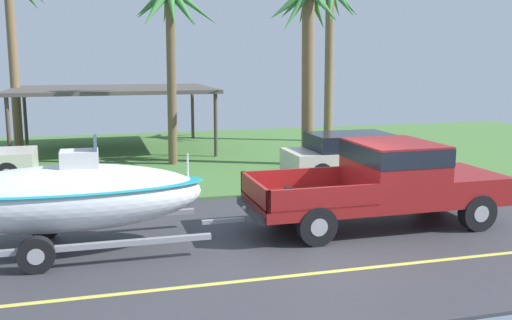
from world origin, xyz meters
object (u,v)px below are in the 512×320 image
object	(u,v)px
parked_sedan_far	(354,156)
palm_tree_far_left	(8,5)
carport_awning	(113,90)
palm_tree_near_left	(170,21)
palm_tree_mid	(308,30)
boat_on_trailer	(66,197)
palm_tree_near_right	(330,23)
pickup_truck_towing	(392,179)

from	to	relation	value
parked_sedan_far	palm_tree_far_left	distance (m)	14.37
carport_awning	palm_tree_near_left	size ratio (longest dim) A/B	1.23
carport_awning	palm_tree_mid	size ratio (longest dim) A/B	1.21
palm_tree_near_left	boat_on_trailer	bearing A→B (deg)	-110.44
palm_tree_far_left	palm_tree_near_left	bearing A→B (deg)	-41.29
palm_tree_mid	palm_tree_far_left	world-z (taller)	palm_tree_far_left
palm_tree_near_left	palm_tree_far_left	xyz separation A→B (m)	(-5.50, 4.83, 0.81)
carport_awning	palm_tree_near_right	world-z (taller)	palm_tree_near_right
boat_on_trailer	palm_tree_far_left	xyz separation A→B (m)	(-2.38, 13.22, 4.62)
boat_on_trailer	parked_sedan_far	size ratio (longest dim) A/B	1.43
palm_tree_near_left	palm_tree_mid	world-z (taller)	palm_tree_mid
palm_tree_near_right	pickup_truck_towing	bearing A→B (deg)	-106.50
palm_tree_near_left	palm_tree_near_right	size ratio (longest dim) A/B	0.89
parked_sedan_far	palm_tree_far_left	size ratio (longest dim) A/B	0.61
pickup_truck_towing	carport_awning	world-z (taller)	carport_awning
carport_awning	palm_tree_near_left	world-z (taller)	palm_tree_near_left
carport_awning	parked_sedan_far	bearing A→B (deg)	-45.65
parked_sedan_far	palm_tree_mid	distance (m)	4.56
pickup_truck_towing	boat_on_trailer	xyz separation A→B (m)	(-6.86, -0.00, 0.03)
boat_on_trailer	palm_tree_far_left	bearing A→B (deg)	100.18
boat_on_trailer	pickup_truck_towing	bearing A→B (deg)	0.00
parked_sedan_far	palm_tree_mid	xyz separation A→B (m)	(-0.80, 2.18, 3.93)
pickup_truck_towing	boat_on_trailer	world-z (taller)	boat_on_trailer
palm_tree_near_right	carport_awning	bearing A→B (deg)	-179.21
palm_tree_far_left	parked_sedan_far	bearing A→B (deg)	-37.10
boat_on_trailer	palm_tree_near_right	xyz separation A→B (m)	(10.54, 12.41, 4.07)
boat_on_trailer	palm_tree_near_left	distance (m)	9.73
palm_tree_near_left	pickup_truck_towing	bearing A→B (deg)	-66.02
palm_tree_far_left	palm_tree_near_right	bearing A→B (deg)	-3.58
parked_sedan_far	palm_tree_near_left	size ratio (longest dim) A/B	0.71
pickup_truck_towing	palm_tree_mid	size ratio (longest dim) A/B	0.93
pickup_truck_towing	palm_tree_mid	xyz separation A→B (m)	(0.71, 7.28, 3.56)
pickup_truck_towing	palm_tree_near_right	xyz separation A→B (m)	(3.68, 12.41, 4.10)
boat_on_trailer	palm_tree_far_left	world-z (taller)	palm_tree_far_left
palm_tree_near_left	palm_tree_mid	xyz separation A→B (m)	(4.44, -1.11, -0.28)
palm_tree_mid	palm_tree_near_right	bearing A→B (deg)	59.96
parked_sedan_far	palm_tree_far_left	xyz separation A→B (m)	(-10.74, 8.13, 5.02)
boat_on_trailer	carport_awning	bearing A→B (deg)	83.78
boat_on_trailer	palm_tree_near_right	bearing A→B (deg)	49.68
boat_on_trailer	carport_awning	world-z (taller)	carport_awning
parked_sedan_far	palm_tree_mid	world-z (taller)	palm_tree_mid
palm_tree_near_left	palm_tree_far_left	size ratio (longest dim) A/B	0.86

